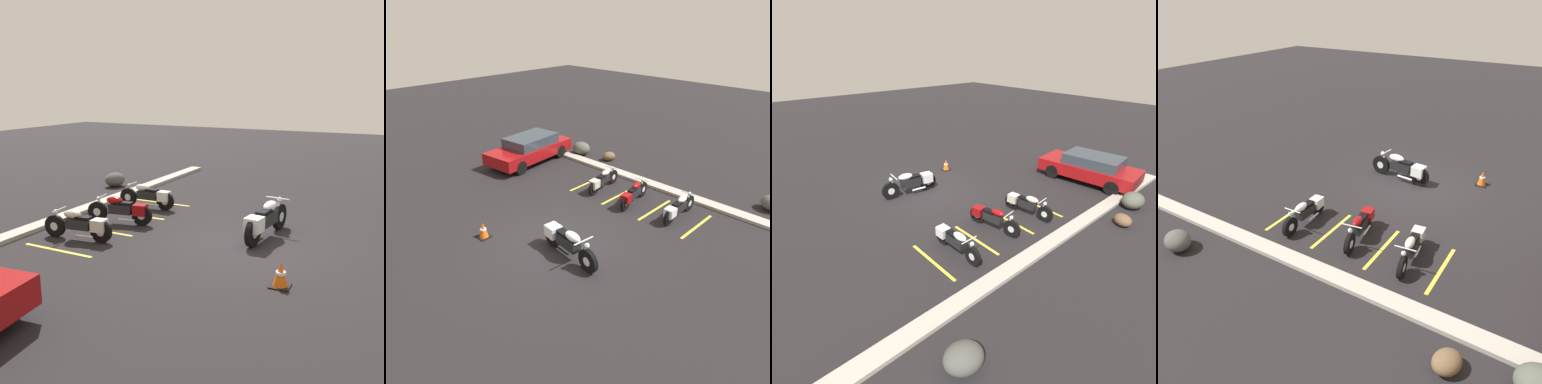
{
  "view_description": "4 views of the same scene",
  "coord_description": "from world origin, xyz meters",
  "views": [
    {
      "loc": [
        -10.37,
        -3.6,
        3.97
      ],
      "look_at": [
        0.83,
        1.98,
        1.0
      ],
      "focal_mm": 42.0,
      "sensor_mm": 36.0,
      "label": 1
    },
    {
      "loc": [
        7.44,
        -6.81,
        6.81
      ],
      "look_at": [
        -0.64,
        1.56,
        1.09
      ],
      "focal_mm": 35.0,
      "sensor_mm": 36.0,
      "label": 2
    },
    {
      "loc": [
        6.58,
        9.97,
        5.78
      ],
      "look_at": [
        -0.25,
        2.05,
        0.62
      ],
      "focal_mm": 28.0,
      "sensor_mm": 36.0,
      "label": 3
    },
    {
      "loc": [
        -4.51,
        11.77,
        6.4
      ],
      "look_at": [
        1.11,
        2.78,
        0.71
      ],
      "focal_mm": 35.0,
      "sensor_mm": 36.0,
      "label": 4
    }
  ],
  "objects": [
    {
      "name": "stall_line_1",
      "position": [
        -0.76,
        4.05,
        0.0
      ],
      "size": [
        0.1,
        2.1,
        0.0
      ],
      "primitive_type": "cube",
      "color": "gold",
      "rests_on": "ground"
    },
    {
      "name": "ground",
      "position": [
        0.0,
        0.0,
        0.0
      ],
      "size": [
        60.0,
        60.0,
        0.0
      ],
      "primitive_type": "plane",
      "color": "black"
    },
    {
      "name": "stall_line_2",
      "position": [
        0.97,
        4.05,
        0.0
      ],
      "size": [
        0.1,
        2.1,
        0.0
      ],
      "primitive_type": "cube",
      "color": "gold",
      "rests_on": "ground"
    },
    {
      "name": "traffic_cone",
      "position": [
        -2.06,
        -1.45,
        0.25
      ],
      "size": [
        0.4,
        0.4,
        0.54
      ],
      "color": "black",
      "rests_on": "ground"
    },
    {
      "name": "landscape_rock_2",
      "position": [
        -3.57,
        6.8,
        0.21
      ],
      "size": [
        0.74,
        0.8,
        0.43
      ],
      "primitive_type": "ellipsoid",
      "rotation": [
        0.0,
        0.0,
        1.16
      ],
      "color": "brown",
      "rests_on": "ground"
    },
    {
      "name": "parked_bike_0",
      "position": [
        -1.62,
        4.02,
        0.42
      ],
      "size": [
        0.6,
        2.02,
        0.79
      ],
      "rotation": [
        0.0,
        0.0,
        1.68
      ],
      "color": "black",
      "rests_on": "ground"
    },
    {
      "name": "landscape_rock_0",
      "position": [
        4.1,
        7.08,
        0.28
      ],
      "size": [
        1.01,
        0.91,
        0.56
      ],
      "primitive_type": "ellipsoid",
      "rotation": [
        0.0,
        0.0,
        2.83
      ],
      "color": "#4A4B46",
      "rests_on": "ground"
    },
    {
      "name": "parked_bike_2",
      "position": [
        1.88,
        4.09,
        0.42
      ],
      "size": [
        0.57,
        2.02,
        0.8
      ],
      "rotation": [
        0.0,
        0.0,
        1.59
      ],
      "color": "black",
      "rests_on": "ground"
    },
    {
      "name": "concrete_curb",
      "position": [
        0.0,
        5.8,
        0.06
      ],
      "size": [
        18.0,
        0.5,
        0.12
      ],
      "primitive_type": "cube",
      "color": "#A8A399",
      "rests_on": "ground"
    },
    {
      "name": "stall_line_0",
      "position": [
        -2.48,
        4.05,
        0.0
      ],
      "size": [
        0.1,
        2.1,
        0.0
      ],
      "primitive_type": "cube",
      "color": "gold",
      "rests_on": "ground"
    },
    {
      "name": "stall_line_3",
      "position": [
        2.69,
        4.05,
        0.0
      ],
      "size": [
        0.1,
        2.1,
        0.0
      ],
      "primitive_type": "cube",
      "color": "gold",
      "rests_on": "ground"
    },
    {
      "name": "parked_bike_1",
      "position": [
        0.06,
        3.87,
        0.43
      ],
      "size": [
        0.67,
        2.04,
        0.8
      ],
      "rotation": [
        0.0,
        0.0,
        1.73
      ],
      "color": "black",
      "rests_on": "ground"
    },
    {
      "name": "motorcycle_white_featured",
      "position": [
        0.66,
        -0.27,
        0.51
      ],
      "size": [
        2.45,
        0.74,
        0.96
      ],
      "rotation": [
        0.0,
        0.0,
        -0.12
      ],
      "color": "black",
      "rests_on": "ground"
    }
  ]
}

